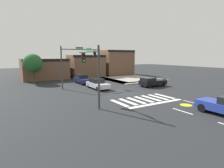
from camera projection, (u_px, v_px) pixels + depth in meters
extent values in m
plane|color=#232628|center=(121.00, 92.00, 23.43)|extent=(120.00, 120.00, 0.00)
cube|color=silver|center=(119.00, 103.00, 18.03)|extent=(0.48, 3.04, 0.01)
cube|color=silver|center=(128.00, 102.00, 18.56)|extent=(0.48, 3.04, 0.01)
cube|color=silver|center=(136.00, 100.00, 19.08)|extent=(0.48, 3.04, 0.01)
cube|color=silver|center=(144.00, 99.00, 19.60)|extent=(0.48, 3.04, 0.01)
cube|color=silver|center=(151.00, 98.00, 20.13)|extent=(0.48, 3.04, 0.01)
cube|color=silver|center=(158.00, 97.00, 20.65)|extent=(0.48, 3.04, 0.01)
cube|color=silver|center=(164.00, 96.00, 21.17)|extent=(0.48, 3.04, 0.01)
cube|color=white|center=(157.00, 103.00, 17.90)|extent=(6.80, 0.50, 0.01)
cube|color=white|center=(182.00, 111.00, 15.35)|extent=(0.16, 2.00, 0.01)
cylinder|color=yellow|center=(186.00, 105.00, 17.30)|extent=(1.11, 1.11, 0.01)
cylinder|color=white|center=(184.00, 105.00, 17.17)|extent=(0.18, 0.18, 0.00)
cylinder|color=white|center=(188.00, 105.00, 17.42)|extent=(0.18, 0.18, 0.00)
cube|color=white|center=(186.00, 105.00, 17.30)|extent=(0.50, 0.04, 0.00)
cube|color=#9E998E|center=(147.00, 82.00, 32.37)|extent=(10.00, 1.60, 0.15)
cube|color=#9E998E|center=(113.00, 80.00, 34.34)|extent=(1.60, 10.00, 0.15)
cube|color=#9E998E|center=(131.00, 79.00, 36.45)|extent=(10.00, 10.00, 0.15)
cube|color=brown|center=(44.00, 69.00, 36.73)|extent=(8.50, 6.82, 4.08)
cube|color=black|center=(47.00, 60.00, 33.73)|extent=(8.50, 0.50, 0.50)
cube|color=brown|center=(86.00, 66.00, 40.61)|extent=(7.22, 5.69, 4.82)
cube|color=black|center=(90.00, 56.00, 38.03)|extent=(7.22, 0.50, 0.50)
cube|color=brown|center=(117.00, 63.00, 44.30)|extent=(7.10, 5.14, 5.97)
cube|color=black|center=(122.00, 51.00, 41.87)|extent=(7.10, 0.50, 0.50)
cylinder|color=#383A3D|center=(62.00, 68.00, 25.04)|extent=(0.18, 0.18, 5.97)
cylinder|color=#383A3D|center=(81.00, 49.00, 26.14)|extent=(5.91, 0.12, 0.12)
cube|color=black|center=(95.00, 54.00, 27.29)|extent=(0.32, 0.32, 0.95)
sphere|color=#470A0A|center=(94.00, 52.00, 27.15)|extent=(0.22, 0.22, 0.22)
sphere|color=#4C330C|center=(94.00, 54.00, 27.20)|extent=(0.22, 0.22, 0.22)
sphere|color=#1ED833|center=(94.00, 56.00, 27.24)|extent=(0.22, 0.22, 0.22)
cube|color=#197233|center=(79.00, 48.00, 25.96)|extent=(1.10, 0.03, 0.24)
cylinder|color=#383A3D|center=(99.00, 78.00, 15.59)|extent=(0.18, 0.18, 5.52)
cylinder|color=#383A3D|center=(88.00, 52.00, 17.17)|extent=(0.12, 4.53, 0.12)
cube|color=black|center=(83.00, 58.00, 18.25)|extent=(0.32, 0.32, 0.95)
sphere|color=#470A0A|center=(84.00, 55.00, 18.06)|extent=(0.22, 0.22, 0.22)
sphere|color=#4C330C|center=(84.00, 58.00, 18.10)|extent=(0.22, 0.22, 0.22)
sphere|color=#1ED833|center=(84.00, 61.00, 18.15)|extent=(0.22, 0.22, 0.22)
cube|color=#197233|center=(89.00, 49.00, 16.94)|extent=(0.03, 1.10, 0.24)
cube|color=black|center=(153.00, 82.00, 27.78)|extent=(4.13, 1.91, 0.66)
cube|color=black|center=(148.00, 79.00, 27.20)|extent=(1.83, 1.68, 0.45)
cylinder|color=black|center=(156.00, 83.00, 29.26)|extent=(0.67, 0.22, 0.67)
cylinder|color=black|center=(164.00, 84.00, 27.82)|extent=(0.67, 0.22, 0.67)
cylinder|color=black|center=(142.00, 84.00, 27.84)|extent=(0.67, 0.22, 0.67)
cylinder|color=black|center=(150.00, 86.00, 26.40)|extent=(0.67, 0.22, 0.67)
cylinder|color=black|center=(202.00, 108.00, 15.10)|extent=(0.22, 0.71, 0.71)
cylinder|color=black|center=(212.00, 105.00, 15.86)|extent=(0.22, 0.71, 0.71)
cube|color=#B7BABF|center=(98.00, 85.00, 25.64)|extent=(1.76, 4.38, 0.61)
cube|color=black|center=(97.00, 80.00, 25.83)|extent=(1.55, 1.98, 0.57)
cylinder|color=black|center=(108.00, 88.00, 24.80)|extent=(0.22, 0.62, 0.62)
cylinder|color=black|center=(98.00, 89.00, 24.02)|extent=(0.22, 0.62, 0.62)
cylinder|color=black|center=(98.00, 85.00, 27.33)|extent=(0.22, 0.62, 0.62)
cylinder|color=black|center=(89.00, 86.00, 26.56)|extent=(0.22, 0.62, 0.62)
cube|color=#141E4C|center=(83.00, 80.00, 30.57)|extent=(1.82, 4.35, 0.60)
cube|color=black|center=(81.00, 76.00, 31.22)|extent=(1.60, 2.09, 0.55)
cylinder|color=black|center=(91.00, 82.00, 29.76)|extent=(0.22, 0.67, 0.67)
cylinder|color=black|center=(82.00, 83.00, 28.95)|extent=(0.22, 0.67, 0.67)
cylinder|color=black|center=(84.00, 80.00, 32.27)|extent=(0.22, 0.67, 0.67)
cylinder|color=black|center=(76.00, 81.00, 31.46)|extent=(0.22, 0.67, 0.67)
cylinder|color=#4C3823|center=(34.00, 75.00, 30.85)|extent=(0.36, 0.36, 2.80)
sphere|color=#235628|center=(33.00, 63.00, 30.54)|extent=(3.18, 3.18, 3.18)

